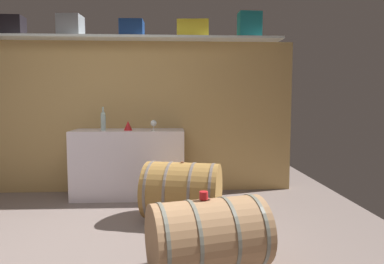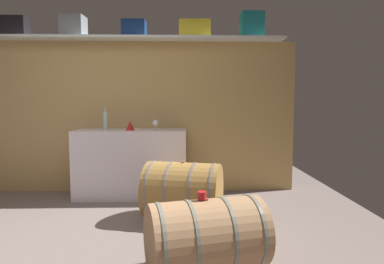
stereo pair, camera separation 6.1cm
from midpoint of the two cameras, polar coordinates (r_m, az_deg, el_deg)
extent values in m
cube|color=#71635E|center=(3.64, -18.46, -16.01)|extent=(6.47, 7.68, 0.02)
cube|color=tan|center=(5.03, -13.29, 2.38)|extent=(5.27, 0.10, 2.11)
cube|color=silver|center=(4.95, -13.92, 14.75)|extent=(4.85, 0.40, 0.03)
cube|color=black|center=(5.35, -27.19, 15.18)|extent=(0.38, 0.24, 0.26)
cube|color=gray|center=(5.07, -18.62, 16.16)|extent=(0.31, 0.29, 0.28)
cube|color=navy|center=(4.90, -9.14, 16.42)|extent=(0.32, 0.28, 0.22)
cube|color=yellow|center=(4.87, 0.87, 16.64)|extent=(0.43, 0.21, 0.23)
cube|color=teal|center=(4.98, 10.21, 16.96)|extent=(0.31, 0.22, 0.34)
cube|color=white|center=(4.71, -9.62, -5.11)|extent=(1.46, 0.54, 0.90)
cylinder|color=#ADC7C2|center=(4.63, -13.71, 1.51)|extent=(0.07, 0.07, 0.20)
sphere|color=#ADC7C2|center=(4.63, -13.74, 2.88)|extent=(0.06, 0.06, 0.06)
cylinder|color=#ADC7C2|center=(4.62, -13.75, 3.53)|extent=(0.02, 0.02, 0.09)
cylinder|color=white|center=(4.47, -5.65, 0.24)|extent=(0.07, 0.07, 0.00)
cylinder|color=white|center=(4.47, -5.65, 0.68)|extent=(0.01, 0.01, 0.06)
sphere|color=white|center=(4.46, -5.66, 1.48)|extent=(0.08, 0.08, 0.08)
sphere|color=maroon|center=(4.46, -5.66, 1.33)|extent=(0.05, 0.05, 0.05)
cone|color=red|center=(4.57, -9.80, 1.05)|extent=(0.11, 0.11, 0.12)
cylinder|color=#A17751|center=(2.71, 2.98, -16.70)|extent=(0.97, 0.75, 0.55)
cylinder|color=slate|center=(2.62, -4.88, -17.51)|extent=(0.17, 0.55, 0.56)
cylinder|color=slate|center=(2.67, 0.06, -17.04)|extent=(0.17, 0.55, 0.56)
cylinder|color=slate|center=(2.76, 5.80, -16.34)|extent=(0.17, 0.55, 0.56)
cylinder|color=slate|center=(2.84, 10.15, -15.70)|extent=(0.17, 0.55, 0.56)
cylinder|color=brown|center=(2.62, 3.01, -11.03)|extent=(0.04, 0.04, 0.01)
cylinder|color=olive|center=(3.79, -1.00, -9.70)|extent=(0.92, 0.80, 0.62)
cylinder|color=slate|center=(3.88, -5.88, -9.38)|extent=(0.18, 0.62, 0.63)
cylinder|color=slate|center=(3.82, -2.89, -9.59)|extent=(0.18, 0.62, 0.63)
cylinder|color=slate|center=(3.76, 0.91, -9.81)|extent=(0.18, 0.62, 0.63)
cylinder|color=slate|center=(3.73, 4.08, -9.97)|extent=(0.18, 0.62, 0.63)
cylinder|color=brown|center=(3.72, -1.01, -5.01)|extent=(0.04, 0.04, 0.01)
cylinder|color=red|center=(2.61, 2.32, -10.42)|extent=(0.07, 0.07, 0.06)
camera|label=1|loc=(0.03, -89.46, 0.05)|focal=32.34mm
camera|label=2|loc=(0.03, 90.54, -0.05)|focal=32.34mm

